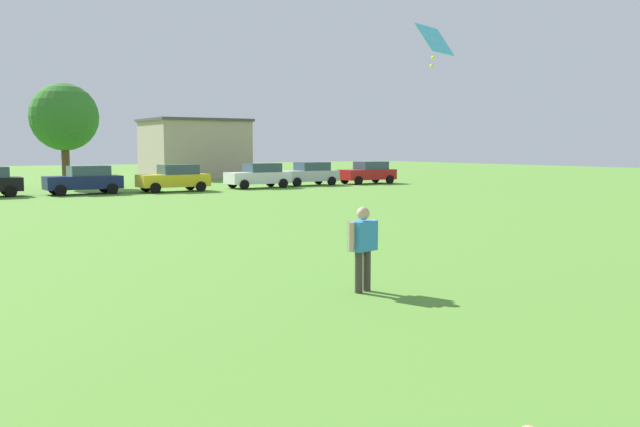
{
  "coord_description": "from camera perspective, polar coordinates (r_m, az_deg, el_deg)",
  "views": [
    {
      "loc": [
        -4.22,
        2.0,
        2.8
      ],
      "look_at": [
        1.28,
        10.62,
        1.79
      ],
      "focal_mm": 38.22,
      "sensor_mm": 36.0,
      "label": 1
    }
  ],
  "objects": [
    {
      "name": "ground_plane",
      "position": [
        28.46,
        -23.82,
        -0.5
      ],
      "size": [
        160.0,
        160.0,
        0.0
      ],
      "primitive_type": "plane",
      "color": "#568C33"
    },
    {
      "name": "parked_car_white_4",
      "position": [
        46.39,
        -5.14,
        3.2
      ],
      "size": [
        4.3,
        2.02,
        1.68
      ],
      "rotation": [
        0.0,
        0.0,
        3.14
      ],
      "color": "white",
      "rests_on": "ground"
    },
    {
      "name": "tree_far_right",
      "position": [
        49.24,
        -20.64,
        7.54
      ],
      "size": [
        4.52,
        4.52,
        7.05
      ],
      "color": "brown",
      "rests_on": "ground"
    },
    {
      "name": "parked_car_red_6",
      "position": [
        51.82,
        4.06,
        3.46
      ],
      "size": [
        4.3,
        2.02,
        1.68
      ],
      "rotation": [
        0.0,
        0.0,
        3.14
      ],
      "color": "red",
      "rests_on": "ground"
    },
    {
      "name": "parked_car_navy_2",
      "position": [
        42.49,
        -19.12,
        2.69
      ],
      "size": [
        4.3,
        2.02,
        1.68
      ],
      "rotation": [
        0.0,
        0.0,
        3.14
      ],
      "color": "#141E4C",
      "rests_on": "ground"
    },
    {
      "name": "house_left",
      "position": [
        62.95,
        -10.48,
        5.38
      ],
      "size": [
        8.57,
        7.38,
        5.27
      ],
      "color": "tan",
      "rests_on": "ground"
    },
    {
      "name": "kite",
      "position": [
        18.71,
        9.58,
        13.99
      ],
      "size": [
        1.33,
        0.93,
        1.12
      ],
      "color": "#3FBFE5"
    },
    {
      "name": "parked_car_yellow_3",
      "position": [
        43.46,
        -12.09,
        2.93
      ],
      "size": [
        4.3,
        2.02,
        1.68
      ],
      "rotation": [
        0.0,
        0.0,
        3.14
      ],
      "color": "yellow",
      "rests_on": "ground"
    },
    {
      "name": "adult_bystander",
      "position": [
        13.09,
        3.62,
        -2.37
      ],
      "size": [
        0.77,
        0.42,
        1.65
      ],
      "rotation": [
        0.0,
        0.0,
        0.23
      ],
      "color": "#3F3833",
      "rests_on": "ground"
    },
    {
      "name": "parked_car_silver_5",
      "position": [
        49.38,
        -0.92,
        3.36
      ],
      "size": [
        4.3,
        2.02,
        1.68
      ],
      "rotation": [
        0.0,
        0.0,
        3.14
      ],
      "color": "silver",
      "rests_on": "ground"
    }
  ]
}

